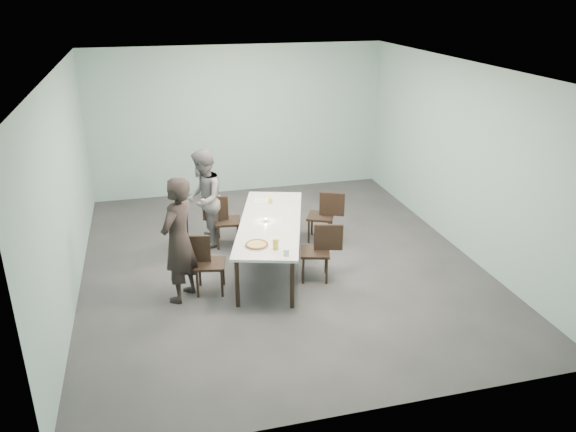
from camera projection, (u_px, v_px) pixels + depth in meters
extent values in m
plane|color=#333335|center=(279.00, 262.00, 8.89)|extent=(7.00, 7.00, 0.00)
cube|color=#92B7B3|center=(239.00, 121.00, 11.45)|extent=(6.00, 0.02, 3.00)
cube|color=#92B7B3|center=(368.00, 284.00, 5.18)|extent=(6.00, 0.02, 3.00)
cube|color=#92B7B3|center=(65.00, 188.00, 7.63)|extent=(0.02, 7.00, 3.00)
cube|color=#92B7B3|center=(460.00, 157.00, 9.01)|extent=(0.02, 7.00, 3.00)
cube|color=white|center=(278.00, 68.00, 7.75)|extent=(6.00, 7.00, 0.02)
cube|color=white|center=(270.00, 222.00, 8.49)|extent=(1.60, 2.75, 0.04)
cylinder|color=black|center=(237.00, 283.00, 7.52)|extent=(0.06, 0.06, 0.71)
cylinder|color=black|center=(254.00, 215.00, 9.77)|extent=(0.06, 0.06, 0.71)
cylinder|color=black|center=(292.00, 284.00, 7.49)|extent=(0.06, 0.06, 0.71)
cylinder|color=black|center=(296.00, 215.00, 9.75)|extent=(0.06, 0.06, 0.71)
cube|color=black|center=(210.00, 264.00, 7.88)|extent=(0.49, 0.49, 0.04)
cube|color=black|center=(195.00, 249.00, 7.78)|extent=(0.42, 0.12, 0.40)
cylinder|color=black|center=(198.00, 284.00, 7.80)|extent=(0.04, 0.04, 0.41)
cylinder|color=black|center=(200.00, 273.00, 8.11)|extent=(0.04, 0.04, 0.41)
cylinder|color=black|center=(222.00, 284.00, 7.81)|extent=(0.04, 0.04, 0.41)
cylinder|color=black|center=(223.00, 272.00, 8.13)|extent=(0.04, 0.04, 0.41)
cube|color=black|center=(228.00, 221.00, 9.31)|extent=(0.47, 0.47, 0.04)
cube|color=black|center=(215.00, 208.00, 9.19)|extent=(0.42, 0.09, 0.40)
cylinder|color=black|center=(218.00, 238.00, 9.21)|extent=(0.04, 0.04, 0.41)
cylinder|color=black|center=(218.00, 230.00, 9.53)|extent=(0.04, 0.04, 0.41)
cylinder|color=black|center=(239.00, 237.00, 9.26)|extent=(0.04, 0.04, 0.41)
cylinder|color=black|center=(238.00, 229.00, 9.57)|extent=(0.04, 0.04, 0.41)
cube|color=black|center=(315.00, 252.00, 8.23)|extent=(0.52, 0.52, 0.04)
cube|color=black|center=(328.00, 237.00, 8.13)|extent=(0.41, 0.15, 0.40)
cylinder|color=black|center=(326.00, 261.00, 8.47)|extent=(0.04, 0.04, 0.41)
cylinder|color=black|center=(327.00, 271.00, 8.15)|extent=(0.04, 0.04, 0.41)
cylinder|color=black|center=(303.00, 260.00, 8.48)|extent=(0.04, 0.04, 0.41)
cylinder|color=black|center=(303.00, 271.00, 8.16)|extent=(0.04, 0.04, 0.41)
cube|color=black|center=(320.00, 216.00, 9.50)|extent=(0.56, 0.56, 0.04)
cube|color=black|center=(332.00, 204.00, 9.37)|extent=(0.40, 0.22, 0.40)
cylinder|color=black|center=(331.00, 226.00, 9.71)|extent=(0.04, 0.04, 0.41)
cylinder|color=black|center=(329.00, 233.00, 9.40)|extent=(0.04, 0.04, 0.41)
cylinder|color=black|center=(312.00, 224.00, 9.77)|extent=(0.04, 0.04, 0.41)
cylinder|color=black|center=(309.00, 232.00, 9.46)|extent=(0.04, 0.04, 0.41)
imported|color=black|center=(179.00, 240.00, 7.53)|extent=(0.73, 0.77, 1.77)
imported|color=slate|center=(204.00, 199.00, 9.16)|extent=(0.80, 0.93, 1.64)
cylinder|color=white|center=(257.00, 246.00, 7.67)|extent=(0.34, 0.34, 0.01)
cylinder|color=#E7CB83|center=(257.00, 245.00, 7.67)|extent=(0.30, 0.30, 0.01)
torus|color=brown|center=(257.00, 244.00, 7.67)|extent=(0.32, 0.32, 0.03)
cylinder|color=white|center=(275.00, 238.00, 7.90)|extent=(0.18, 0.18, 0.01)
cylinder|color=gold|center=(276.00, 244.00, 7.55)|extent=(0.08, 0.08, 0.15)
cylinder|color=silver|center=(286.00, 252.00, 7.40)|extent=(0.08, 0.08, 0.09)
cylinder|color=silver|center=(266.00, 220.00, 8.48)|extent=(0.06, 0.06, 0.03)
cylinder|color=orange|center=(266.00, 219.00, 8.47)|extent=(0.04, 0.04, 0.01)
cylinder|color=gold|center=(270.00, 201.00, 9.18)|extent=(0.07, 0.07, 0.08)
cube|color=silver|center=(263.00, 201.00, 9.29)|extent=(0.35, 0.30, 0.01)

